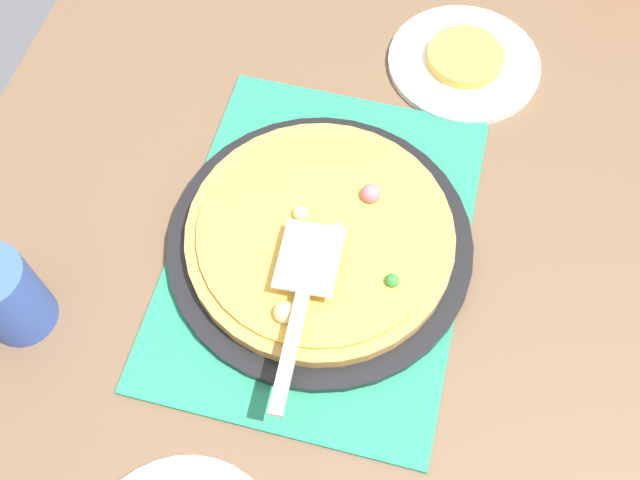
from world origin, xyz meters
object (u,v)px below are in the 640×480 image
object	(u,v)px
pizza_pan	(320,243)
served_slice_right	(465,57)
cup_near	(6,296)
pizza	(320,236)
plate_far_right	(464,63)
pizza_server	(303,296)

from	to	relation	value
pizza_pan	served_slice_right	bearing A→B (deg)	-20.72
served_slice_right	cup_near	bearing A→B (deg)	139.06
pizza_pan	pizza	xyz separation A→B (m)	(-0.00, -0.00, 0.02)
plate_far_right	served_slice_right	bearing A→B (deg)	0.00
plate_far_right	cup_near	size ratio (longest dim) A/B	1.83
cup_near	plate_far_right	bearing A→B (deg)	-40.94
pizza_pan	cup_near	distance (m)	0.37
plate_far_right	pizza_server	distance (m)	0.46
plate_far_right	pizza_server	xyz separation A→B (m)	(-0.44, 0.12, 0.06)
cup_near	pizza_pan	bearing A→B (deg)	-61.09
pizza_pan	plate_far_right	distance (m)	0.37
pizza	served_slice_right	world-z (taller)	pizza
pizza_server	served_slice_right	bearing A→B (deg)	-15.83
plate_far_right	pizza_server	bearing A→B (deg)	164.17
pizza_pan	cup_near	bearing A→B (deg)	118.91
pizza	plate_far_right	size ratio (longest dim) A/B	1.50
pizza_pan	served_slice_right	distance (m)	0.37
pizza_pan	plate_far_right	xyz separation A→B (m)	(0.34, -0.13, -0.01)
pizza	served_slice_right	bearing A→B (deg)	-20.62
plate_far_right	cup_near	xyz separation A→B (m)	(-0.52, 0.45, 0.06)
pizza_pan	pizza	bearing A→B (deg)	-161.92
pizza_server	pizza_pan	bearing A→B (deg)	2.78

